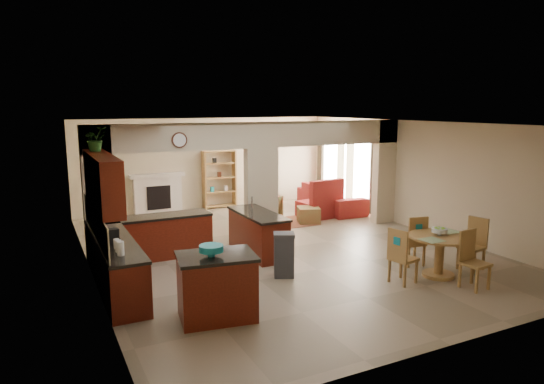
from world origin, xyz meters
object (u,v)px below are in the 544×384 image
sofa (331,197)px  armchair (264,208)px  kitchen_island (217,286)px  dining_table (440,250)px

sofa → armchair: 2.57m
kitchen_island → armchair: 6.22m
sofa → armchair: (-2.53, -0.48, -0.02)m
sofa → armchair: sofa is taller
dining_table → kitchen_island: bearing=178.2°
kitchen_island → sofa: kitchen_island is taller
kitchen_island → dining_table: 4.37m
sofa → armchair: size_ratio=3.25×
dining_table → armchair: size_ratio=1.43×
dining_table → armchair: (-1.08, 5.42, -0.15)m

